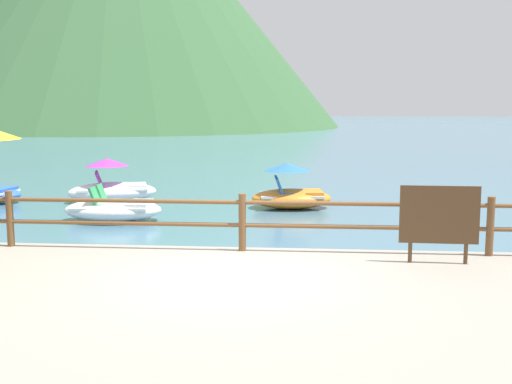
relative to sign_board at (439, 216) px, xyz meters
name	(u,v)px	position (x,y,z in m)	size (l,w,h in m)	color
ground_plane	(296,141)	(-3.05, 39.03, -1.13)	(200.00, 200.00, 0.00)	#477084
promenade_dock	(205,348)	(-3.05, -3.17, -0.93)	(28.00, 8.00, 0.40)	gray
dock_railing	(242,216)	(-3.05, 0.58, -0.15)	(23.92, 0.12, 0.95)	brown
sign_board	(439,216)	(0.00, 0.00, 0.00)	(1.18, 0.09, 1.19)	silver
pedal_boat_1	(291,193)	(-2.46, 7.39, -0.71)	(2.29, 1.56, 1.24)	orange
pedal_boat_2	(114,209)	(-6.68, 5.16, -0.85)	(2.40, 1.47, 0.86)	white
pedal_boat_3	(112,188)	(-7.63, 8.05, -0.71)	(2.78, 2.01, 1.27)	white
cliff_headland	(137,1)	(-23.71, 70.17, 14.32)	(53.62, 53.62, 32.92)	#386038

